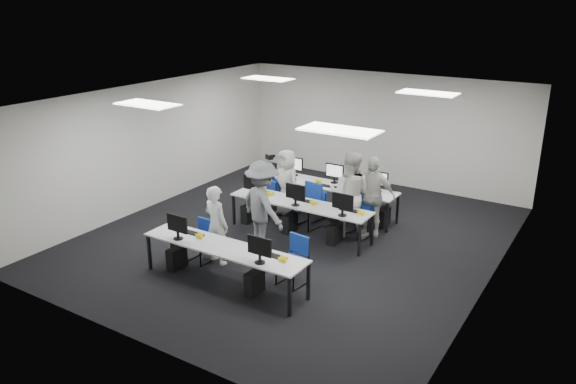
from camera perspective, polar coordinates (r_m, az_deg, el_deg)
The scene contains 23 objects.
room at distance 11.52m, azimuth 0.73°, elevation 2.20°, with size 9.00×9.02×3.00m.
ceiling_panels at distance 11.17m, azimuth 0.76°, elevation 9.50°, with size 5.20×4.60×0.02m.
desk_front at distance 9.97m, azimuth -6.54°, elevation -5.78°, with size 3.20×0.70×0.73m.
desk_mid at distance 11.94m, azimuth 1.21°, elevation -1.32°, with size 3.20×0.70×0.73m.
desk_back at distance 13.09m, azimuth 4.36°, elevation 0.52°, with size 3.20×0.70×0.73m.
equipment_front at distance 10.21m, azimuth -7.38°, elevation -7.20°, with size 2.51×0.41×1.19m.
equipment_mid at distance 12.14m, azimuth 0.38°, elevation -2.60°, with size 2.91×0.41×1.19m.
equipment_back at distance 13.14m, azimuth 5.10°, elevation -0.93°, with size 2.91×0.41×1.19m.
chair_0 at distance 11.06m, azimuth -8.83°, elevation -5.67°, with size 0.43×0.46×0.82m.
chair_1 at distance 10.09m, azimuth 0.50°, elevation -7.85°, with size 0.49×0.52×0.89m.
chair_2 at distance 13.25m, azimuth -2.06°, elevation -1.10°, with size 0.54×0.57×0.85m.
chair_3 at distance 12.47m, azimuth 2.02°, elevation -2.22°, with size 0.55×0.59×0.98m.
chair_4 at distance 12.17m, azimuth 7.28°, elevation -3.06°, with size 0.59×0.61×0.91m.
chair_5 at distance 13.34m, azimuth -1.62°, elevation -0.97°, with size 0.47×0.50×0.84m.
chair_6 at distance 12.71m, azimuth 3.68°, elevation -2.07°, with size 0.48×0.51×0.83m.
chair_7 at distance 12.36m, azimuth 7.54°, elevation -2.77°, with size 0.54×0.57×0.87m.
handbag at distance 12.53m, azimuth -2.81°, elevation 0.56°, with size 0.32×0.21×0.26m, color tan.
student_0 at distance 10.74m, azimuth -7.30°, elevation -3.34°, with size 0.57×0.37×1.56m, color #B9B8AE.
student_1 at distance 11.90m, azimuth 6.31°, elevation -0.21°, with size 0.91×0.71×1.87m, color #B9B8AE.
student_2 at distance 13.02m, azimuth -0.14°, elevation 0.95°, with size 0.77×0.50×1.57m, color #B9B8AE.
student_3 at distance 12.03m, azimuth 8.45°, elevation -0.41°, with size 1.02×0.43×1.74m, color #B9B8AE.
photographer at distance 11.20m, azimuth -2.61°, elevation -1.42°, with size 1.20×0.69×1.85m, color slate.
dslr_camera at distance 10.99m, azimuth -1.91°, elevation 3.61°, with size 0.14×0.18×0.10m, color black.
Camera 1 is at (5.72, -9.40, 4.89)m, focal length 35.00 mm.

